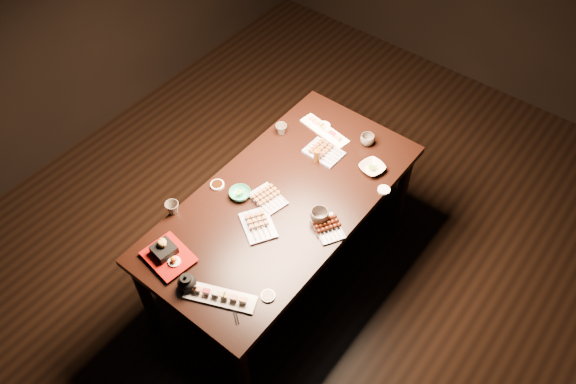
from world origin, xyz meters
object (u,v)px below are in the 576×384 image
object	(u,v)px
teacup_far_right	(367,140)
edamame_bowl_green	(240,194)
yakitori_plate_left	(324,150)
condiment_bottle	(317,154)
teacup_far_left	(281,129)
teacup_near_left	(172,208)
sushi_platter_near	(220,296)
teapot	(187,281)
sushi_platter_far	(325,129)
yakitori_plate_center	(268,197)
teacup_mid_right	(319,216)
tempura_tray	(168,253)
edamame_bowl_cream	(372,168)
dining_table	(283,236)
yakitori_plate_right	(258,223)

from	to	relation	value
teacup_far_right	edamame_bowl_green	bearing A→B (deg)	-112.93
yakitori_plate_left	condiment_bottle	bearing A→B (deg)	-84.55
teacup_far_left	teacup_near_left	bearing A→B (deg)	-95.30
teacup_near_left	sushi_platter_near	bearing A→B (deg)	-22.33
teacup_near_left	teapot	size ratio (longest dim) A/B	0.67
sushi_platter_far	teapot	xyz separation A→B (m)	(0.12, -1.39, 0.03)
teacup_near_left	edamame_bowl_green	bearing A→B (deg)	55.54
yakitori_plate_left	teapot	size ratio (longest dim) A/B	1.91
sushi_platter_far	yakitori_plate_center	distance (m)	0.68
teacup_mid_right	tempura_tray	bearing A→B (deg)	-124.56
yakitori_plate_left	teacup_near_left	size ratio (longest dim) A/B	2.86
edamame_bowl_green	teacup_mid_right	distance (m)	0.50
tempura_tray	teacup_far_left	size ratio (longest dim) A/B	3.54
yakitori_plate_left	teacup_mid_right	distance (m)	0.54
yakitori_plate_left	teacup_near_left	world-z (taller)	teacup_near_left
sushi_platter_near	teacup_far_right	world-z (taller)	teacup_far_right
sushi_platter_far	tempura_tray	size ratio (longest dim) A/B	1.38
sushi_platter_far	teacup_near_left	bearing A→B (deg)	83.75
teacup_far_left	condiment_bottle	bearing A→B (deg)	-10.16
sushi_platter_near	sushi_platter_far	distance (m)	1.36
sushi_platter_far	tempura_tray	bearing A→B (deg)	95.41
sushi_platter_far	teacup_far_left	distance (m)	0.29
teacup_mid_right	condiment_bottle	xyz separation A→B (m)	(-0.29, 0.37, 0.02)
sushi_platter_far	condiment_bottle	xyz separation A→B (m)	(0.12, -0.25, 0.04)
sushi_platter_near	teacup_mid_right	world-z (taller)	teacup_mid_right
tempura_tray	teacup_far_right	distance (m)	1.45
tempura_tray	teapot	xyz separation A→B (m)	(0.20, -0.06, 0.00)
edamame_bowl_cream	teacup_near_left	bearing A→B (deg)	-126.28
tempura_tray	teacup_far_left	bearing A→B (deg)	104.30
sushi_platter_near	yakitori_plate_center	distance (m)	0.69
yakitori_plate_center	edamame_bowl_green	bearing A→B (deg)	-139.33
yakitori_plate_center	teacup_near_left	distance (m)	0.56
yakitori_plate_left	edamame_bowl_green	world-z (taller)	yakitori_plate_left
tempura_tray	teacup_near_left	distance (m)	0.32
teacup_near_left	teapot	xyz separation A→B (m)	(0.42, -0.30, 0.01)
teacup_near_left	yakitori_plate_left	bearing A→B (deg)	66.01
yakitori_plate_center	teacup_far_left	world-z (taller)	teacup_far_left
teacup_far_right	teacup_near_left	bearing A→B (deg)	-116.45
dining_table	edamame_bowl_green	size ratio (longest dim) A/B	13.96
yakitori_plate_left	tempura_tray	bearing A→B (deg)	-97.70
dining_table	yakitori_plate_right	distance (m)	0.47
teacup_near_left	edamame_bowl_cream	bearing A→B (deg)	53.72
edamame_bowl_green	teacup_far_left	size ratio (longest dim) A/B	1.73
dining_table	edamame_bowl_cream	world-z (taller)	edamame_bowl_cream
dining_table	teacup_mid_right	world-z (taller)	teacup_mid_right
yakitori_plate_left	edamame_bowl_cream	xyz separation A→B (m)	(0.32, 0.07, -0.01)
sushi_platter_far	teacup_mid_right	size ratio (longest dim) A/B	3.37
condiment_bottle	teacup_mid_right	bearing A→B (deg)	-51.89
yakitori_plate_right	condiment_bottle	size ratio (longest dim) A/B	1.84
sushi_platter_near	dining_table	bearing A→B (deg)	78.86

